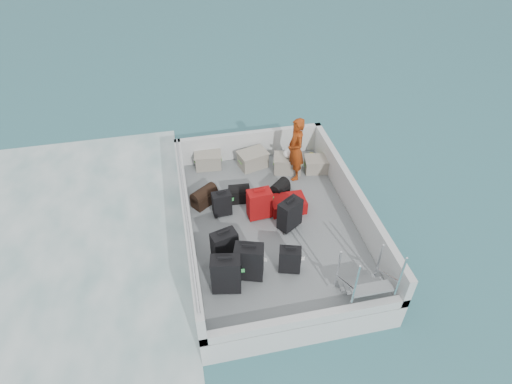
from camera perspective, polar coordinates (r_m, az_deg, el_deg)
ground at (r=9.41m, az=2.11°, el=-6.76°), size 160.00×160.00×0.00m
wake_foam at (r=9.77m, az=-26.90°, el=-10.34°), size 10.00×10.00×0.00m
ferry_hull at (r=9.19m, az=2.16°, el=-5.49°), size 3.60×5.00×0.60m
deck at (r=8.97m, az=2.21°, el=-4.11°), size 3.30×4.70×0.02m
deck_fittings at (r=8.55m, az=5.04°, el=-3.42°), size 3.60×5.00×0.90m
suitcase_0 at (r=7.55m, az=-4.02°, el=-10.94°), size 0.55×0.38×0.79m
suitcase_1 at (r=8.03m, az=-4.21°, el=-7.31°), size 0.52×0.39×0.70m
suitcase_2 at (r=8.98m, az=-4.57°, el=-1.60°), size 0.41×0.27×0.57m
suitcase_3 at (r=7.72m, az=-0.94°, el=-9.32°), size 0.57×0.44×0.77m
suitcase_5 at (r=8.86m, az=0.45°, el=-1.64°), size 0.51×0.33×0.68m
suitcase_6 at (r=7.92m, az=4.52°, el=-9.04°), size 0.45×0.34×0.55m
suitcase_7 at (r=8.66m, az=4.53°, el=-3.01°), size 0.55×0.49×0.67m
suitcase_8 at (r=9.17m, az=4.25°, el=-1.64°), size 0.75×0.50×0.29m
duffel_0 at (r=9.35m, az=-6.90°, el=-0.76°), size 0.64×0.58×0.32m
duffel_1 at (r=9.37m, az=-2.26°, el=-0.35°), size 0.47×0.33×0.32m
duffel_2 at (r=9.47m, az=3.17°, el=0.15°), size 0.52×0.51×0.32m
crate_0 at (r=10.37m, az=-6.39°, el=4.19°), size 0.63×0.46×0.36m
crate_1 at (r=10.31m, az=-0.44°, el=4.31°), size 0.73×0.59×0.38m
crate_2 at (r=10.20m, az=4.26°, el=3.70°), size 0.73×0.59×0.38m
crate_3 at (r=10.29m, az=8.12°, el=3.58°), size 0.61×0.47×0.34m
yellow_bag at (r=10.62m, az=7.42°, el=4.60°), size 0.28×0.26×0.22m
white_bag at (r=10.04m, az=4.33°, el=4.98°), size 0.24×0.24×0.18m
passenger at (r=9.70m, az=5.32°, el=5.67°), size 0.39×0.58×1.54m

